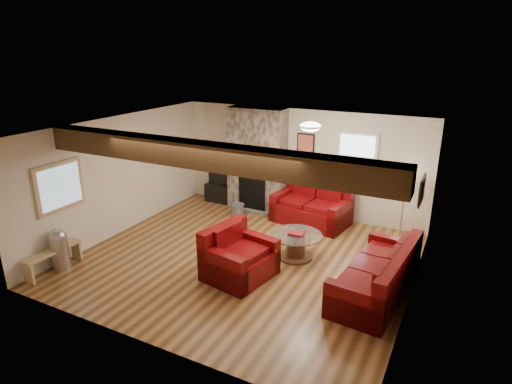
% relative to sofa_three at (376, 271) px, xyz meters
% --- Properties ---
extents(room, '(8.00, 8.00, 8.00)m').
position_rel_sofa_three_xyz_m(room, '(-2.48, 0.09, 0.83)').
color(room, '#543516').
rests_on(room, ground).
extents(floor, '(6.00, 6.00, 0.00)m').
position_rel_sofa_three_xyz_m(floor, '(-2.48, 0.09, -0.42)').
color(floor, '#543516').
rests_on(floor, ground).
extents(oak_beam, '(6.00, 0.36, 0.38)m').
position_rel_sofa_three_xyz_m(oak_beam, '(-2.48, -1.16, 1.89)').
color(oak_beam, '#32210F').
rests_on(oak_beam, room).
extents(chimney_breast, '(1.40, 0.67, 2.50)m').
position_rel_sofa_three_xyz_m(chimney_breast, '(-3.48, 2.58, 0.80)').
color(chimney_breast, '#37322B').
rests_on(chimney_breast, floor).
extents(back_window, '(0.90, 0.08, 1.10)m').
position_rel_sofa_three_xyz_m(back_window, '(-1.13, 2.80, 1.13)').
color(back_window, silver).
rests_on(back_window, room).
extents(hatch_window, '(0.08, 1.00, 0.90)m').
position_rel_sofa_three_xyz_m(hatch_window, '(-5.44, -1.41, 1.03)').
color(hatch_window, tan).
rests_on(hatch_window, room).
extents(ceiling_dome, '(0.40, 0.40, 0.18)m').
position_rel_sofa_three_xyz_m(ceiling_dome, '(-1.58, 0.99, 2.02)').
color(ceiling_dome, white).
rests_on(ceiling_dome, room).
extents(artwork_back, '(0.42, 0.06, 0.52)m').
position_rel_sofa_three_xyz_m(artwork_back, '(-2.33, 2.80, 1.28)').
color(artwork_back, black).
rests_on(artwork_back, room).
extents(artwork_right, '(0.06, 0.55, 0.42)m').
position_rel_sofa_three_xyz_m(artwork_right, '(0.48, 0.39, 1.33)').
color(artwork_right, black).
rests_on(artwork_right, room).
extents(sofa_three, '(1.11, 2.24, 0.84)m').
position_rel_sofa_three_xyz_m(sofa_three, '(0.00, 0.00, 0.00)').
color(sofa_three, '#460507').
rests_on(sofa_three, floor).
extents(loveseat, '(1.79, 1.21, 0.88)m').
position_rel_sofa_three_xyz_m(loveseat, '(-1.96, 2.32, 0.02)').
color(loveseat, '#460507').
rests_on(loveseat, floor).
extents(armchair_red, '(1.16, 1.27, 0.90)m').
position_rel_sofa_three_xyz_m(armchair_red, '(-2.23, -0.52, 0.03)').
color(armchair_red, '#460507').
rests_on(armchair_red, floor).
extents(coffee_table, '(0.99, 0.99, 0.52)m').
position_rel_sofa_three_xyz_m(coffee_table, '(-1.63, 0.59, -0.18)').
color(coffee_table, '#422615').
rests_on(coffee_table, floor).
extents(tv_cabinet, '(0.94, 0.38, 0.47)m').
position_rel_sofa_three_xyz_m(tv_cabinet, '(-4.47, 2.62, -0.18)').
color(tv_cabinet, black).
rests_on(tv_cabinet, floor).
extents(television, '(0.76, 0.10, 0.44)m').
position_rel_sofa_three_xyz_m(television, '(-4.47, 2.62, 0.27)').
color(television, black).
rests_on(television, tv_cabinet).
extents(floor_lamp, '(0.37, 0.37, 1.45)m').
position_rel_sofa_three_xyz_m(floor_lamp, '(-0.02, 2.49, 0.82)').
color(floor_lamp, tan).
rests_on(floor_lamp, floor).
extents(pine_bench, '(0.26, 1.10, 0.41)m').
position_rel_sofa_three_xyz_m(pine_bench, '(-5.31, -1.86, -0.21)').
color(pine_bench, tan).
rests_on(pine_bench, floor).
extents(pedal_bin, '(0.41, 0.41, 0.78)m').
position_rel_sofa_three_xyz_m(pedal_bin, '(-5.26, -1.75, -0.03)').
color(pedal_bin, '#A09FA4').
rests_on(pedal_bin, floor).
extents(coal_bucket, '(0.33, 0.33, 0.31)m').
position_rel_sofa_three_xyz_m(coal_bucket, '(-3.66, 1.94, -0.26)').
color(coal_bucket, slate).
rests_on(coal_bucket, floor).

